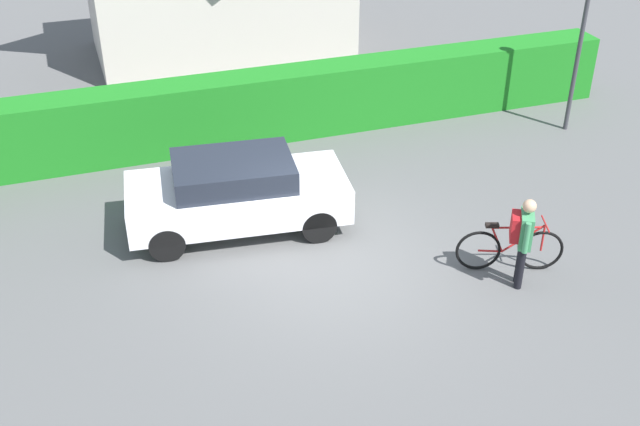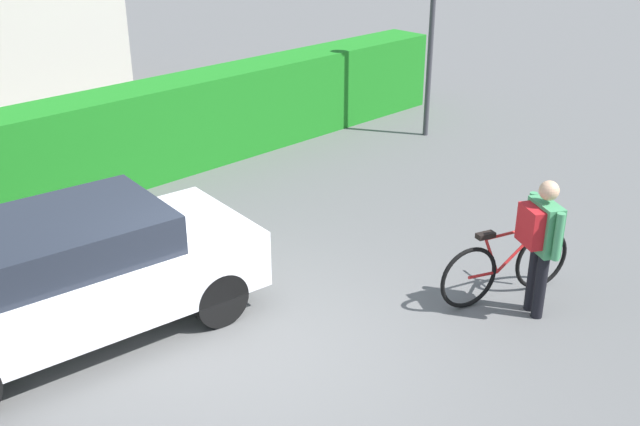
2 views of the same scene
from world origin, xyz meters
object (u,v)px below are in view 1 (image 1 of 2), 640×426
at_px(person_rider, 523,234).
at_px(street_lamp, 584,24).
at_px(fire_hydrant, 226,166).
at_px(parked_car_near, 237,192).
at_px(bicycle, 510,249).

relative_size(person_rider, street_lamp, 0.43).
xyz_separation_m(person_rider, fire_hydrant, (-3.78, 4.86, -0.57)).
bearing_deg(fire_hydrant, parked_car_near, -95.34).
xyz_separation_m(bicycle, fire_hydrant, (-3.87, 4.44, 0.00)).
distance_m(parked_car_near, fire_hydrant, 1.71).
height_order(bicycle, person_rider, person_rider).
xyz_separation_m(parked_car_near, fire_hydrant, (0.16, 1.67, -0.34)).
distance_m(person_rider, street_lamp, 6.66).
bearing_deg(parked_car_near, fire_hydrant, 84.66).
bearing_deg(street_lamp, bicycle, -132.76).
bearing_deg(fire_hydrant, street_lamp, 0.36).
height_order(person_rider, street_lamp, street_lamp).
height_order(bicycle, fire_hydrant, bicycle).
relative_size(person_rider, fire_hydrant, 2.01).
xyz_separation_m(person_rider, street_lamp, (4.24, 4.91, 1.50)).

